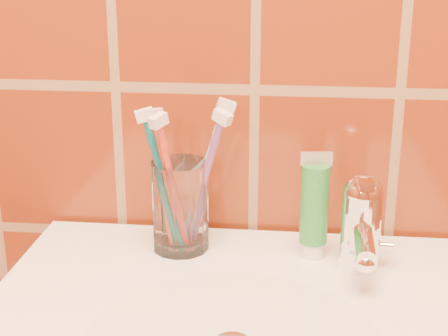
# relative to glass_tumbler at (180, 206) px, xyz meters

# --- Properties ---
(glass_tumbler) EXTENTS (0.08, 0.08, 0.12)m
(glass_tumbler) POSITION_rel_glass_tumbler_xyz_m (0.00, 0.00, 0.00)
(glass_tumbler) COLOR white
(glass_tumbler) RESTS_ON pedestal_sink
(toothpaste_tube) EXTENTS (0.04, 0.03, 0.14)m
(toothpaste_tube) POSITION_rel_glass_tumbler_xyz_m (0.17, -0.01, 0.01)
(toothpaste_tube) COLOR white
(toothpaste_tube) RESTS_ON pedestal_sink
(faucet) EXTENTS (0.05, 0.11, 0.12)m
(faucet) POSITION_rel_glass_tumbler_xyz_m (0.22, -0.03, 0.01)
(faucet) COLOR white
(faucet) RESTS_ON pedestal_sink
(toothbrush_0) EXTENTS (0.14, 0.12, 0.20)m
(toothbrush_0) POSITION_rel_glass_tumbler_xyz_m (0.03, -0.01, 0.04)
(toothbrush_0) COLOR #804595
(toothbrush_0) RESTS_ON glass_tumbler
(toothbrush_1) EXTENTS (0.10, 0.11, 0.20)m
(toothbrush_1) POSITION_rel_glass_tumbler_xyz_m (-0.00, -0.02, 0.03)
(toothbrush_1) COLOR #BF3729
(toothbrush_1) RESTS_ON glass_tumbler
(toothbrush_2) EXTENTS (0.09, 0.08, 0.20)m
(toothbrush_2) POSITION_rel_glass_tumbler_xyz_m (-0.02, -0.02, 0.03)
(toothbrush_2) COLOR #0D6771
(toothbrush_2) RESTS_ON glass_tumbler
(toothbrush_3) EXTENTS (0.12, 0.11, 0.20)m
(toothbrush_3) POSITION_rel_glass_tumbler_xyz_m (0.03, 0.02, 0.04)
(toothbrush_3) COLOR #74ACCE
(toothbrush_3) RESTS_ON glass_tumbler
(toothbrush_4) EXTENTS (0.08, 0.07, 0.19)m
(toothbrush_4) POSITION_rel_glass_tumbler_xyz_m (-0.02, -0.00, 0.03)
(toothbrush_4) COLOR #E55A28
(toothbrush_4) RESTS_ON glass_tumbler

